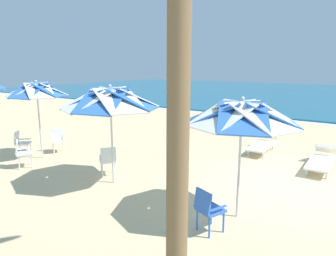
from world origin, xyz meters
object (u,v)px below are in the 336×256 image
Objects in this scene: sun_lounger_0 at (321,160)px; palm_tree_2 at (180,10)px; plastic_chair_4 at (22,152)px; plastic_chair_2 at (21,142)px; plastic_chair_1 at (108,159)px; plastic_chair_3 at (58,139)px; beach_umbrella_2 at (37,91)px; plastic_chair_0 at (208,208)px; sun_lounger_1 at (263,144)px; beach_umbrella_0 at (242,114)px; beach_umbrella_1 at (110,99)px.

sun_lounger_0 is 7.84m from palm_tree_2.
plastic_chair_4 reaches higher than sun_lounger_0.
plastic_chair_2 is 9.14m from palm_tree_2.
palm_tree_2 is at bearing -35.22° from plastic_chair_1.
plastic_chair_4 is (0.54, -1.68, 0.00)m from plastic_chair_3.
beach_umbrella_2 is 3.05× the size of plastic_chair_2.
plastic_chair_3 is 8.87m from sun_lounger_0.
plastic_chair_4 is at bearing 178.91° from plastic_chair_0.
plastic_chair_1 is 5.78m from sun_lounger_1.
plastic_chair_0 is 5.30m from sun_lounger_0.
sun_lounger_1 is (-1.02, 5.18, -1.89)m from beach_umbrella_0.
sun_lounger_0 is (4.49, 4.35, -1.98)m from beach_umbrella_1.
plastic_chair_4 is 9.18m from sun_lounger_0.
plastic_chair_3 is at bearing 153.68° from palm_tree_2.
beach_umbrella_1 is 3.05× the size of plastic_chair_2.
palm_tree_2 is at bearing -96.06° from sun_lounger_0.
beach_umbrella_1 is 3.71m from plastic_chair_4.
sun_lounger_0 is at bearing 33.17° from plastic_chair_4.
beach_umbrella_0 is 7.02m from beach_umbrella_2.
plastic_chair_2 is at bearing 179.95° from beach_umbrella_1.
sun_lounger_0 is at bearing 83.94° from palm_tree_2.
plastic_chair_1 and plastic_chair_3 have the same top height.
beach_umbrella_2 is at bearing -77.46° from plastic_chair_3.
plastic_chair_2 is at bearing -153.95° from sun_lounger_0.
plastic_chair_3 is at bearing 167.44° from plastic_chair_1.
plastic_chair_3 is at bearing -145.33° from sun_lounger_1.
plastic_chair_2 is 1.00× the size of plastic_chair_4.
plastic_chair_0 is 7.08m from beach_umbrella_2.
sun_lounger_1 is 8.75m from palm_tree_2.
plastic_chair_4 is 0.40× the size of sun_lounger_1.
palm_tree_2 reaches higher than plastic_chair_4.
beach_umbrella_0 is 2.91× the size of plastic_chair_4.
plastic_chair_0 reaches higher than sun_lounger_0.
beach_umbrella_2 is 8.08m from sun_lounger_1.
beach_umbrella_2 is 1.96m from plastic_chair_3.
beach_umbrella_0 is 4.77m from sun_lounger_0.
sun_lounger_0 and sun_lounger_1 have the same top height.
palm_tree_2 is (4.21, -2.97, 3.17)m from plastic_chair_1.
plastic_chair_1 reaches higher than sun_lounger_1.
beach_umbrella_0 reaches higher than plastic_chair_3.
plastic_chair_2 is at bearing -142.34° from sun_lounger_1.
palm_tree_2 is (-0.75, -7.03, 3.38)m from sun_lounger_0.
plastic_chair_2 is (-4.40, 0.00, -1.76)m from beach_umbrella_1.
sun_lounger_1 is at bearing 97.34° from plastic_chair_0.
beach_umbrella_0 reaches higher than sun_lounger_1.
plastic_chair_0 is 0.33× the size of beach_umbrella_1.
plastic_chair_1 is 3.35m from plastic_chair_3.
sun_lounger_0 is at bearing 26.05° from plastic_chair_2.
beach_umbrella_2 is at bearing 15.69° from plastic_chair_2.
plastic_chair_0 and plastic_chair_1 have the same top height.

